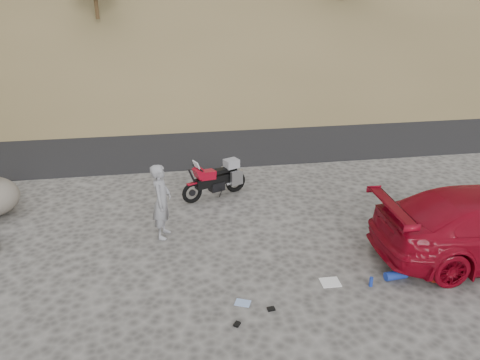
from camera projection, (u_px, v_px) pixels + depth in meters
name	position (u px, v px, depth m)	size (l,w,h in m)	color
ground	(231.00, 259.00, 10.55)	(140.00, 140.00, 0.00)	#403E3B
road	(199.00, 137.00, 18.72)	(120.00, 7.00, 0.05)	black
motorcycle	(217.00, 179.00, 13.41)	(1.95, 1.07, 1.24)	black
man	(164.00, 235.00, 11.50)	(0.68, 0.45, 1.87)	gray
gear_white_cloth	(330.00, 282.00, 9.71)	(0.40, 0.35, 0.01)	white
gear_blue_mat	(396.00, 275.00, 9.79)	(0.19, 0.19, 0.48)	navy
gear_bottle	(371.00, 282.00, 9.56)	(0.08, 0.08, 0.21)	navy
gear_funnel	(434.00, 277.00, 9.73)	(0.16, 0.16, 0.20)	#B5200C
gear_glove_a	(271.00, 309.00, 8.90)	(0.14, 0.10, 0.04)	black
gear_glove_b	(237.00, 324.00, 8.50)	(0.13, 0.10, 0.04)	black
gear_blue_cloth	(243.00, 303.00, 9.09)	(0.30, 0.22, 0.01)	#88A1D2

